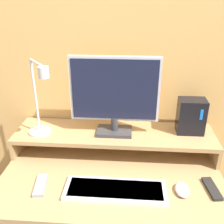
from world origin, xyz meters
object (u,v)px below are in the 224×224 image
router_dock (191,116)px  mouse (182,190)px  remote_control (41,185)px  keyboard (115,190)px  remote_secondary (212,189)px  desk_lamp (40,105)px  monitor (114,94)px

router_dock → mouse: size_ratio=1.89×
router_dock → remote_control: bearing=-153.9°
router_dock → keyboard: (-0.37, -0.36, -0.20)m
mouse → remote_secondary: mouse is taller
remote_secondary → desk_lamp: bearing=165.8°
monitor → desk_lamp: monitor is taller
desk_lamp → remote_control: bearing=-78.7°
remote_control → remote_secondary: bearing=2.6°
router_dock → remote_secondary: bearing=-80.0°
desk_lamp → remote_secondary: 0.89m
mouse → keyboard: bearing=-176.1°
monitor → desk_lamp: 0.37m
keyboard → router_dock: bearing=43.8°
monitor → keyboard: 0.46m
keyboard → mouse: 0.29m
monitor → mouse: size_ratio=4.53×
monitor → router_dock: monitor is taller
keyboard → mouse: bearing=3.9°
keyboard → remote_control: size_ratio=3.03×
router_dock → mouse: router_dock is taller
keyboard → remote_control: keyboard is taller
desk_lamp → router_dock: 0.77m
mouse → remote_secondary: (0.13, 0.02, -0.01)m
desk_lamp → remote_control: desk_lamp is taller
monitor → router_dock: bearing=5.3°
desk_lamp → keyboard: 0.54m
keyboard → remote_secondary: (0.43, 0.04, -0.00)m
mouse → remote_secondary: bearing=9.9°
keyboard → mouse: (0.29, 0.02, 0.00)m
remote_secondary → router_dock: bearing=100.0°
router_dock → desk_lamp: bearing=-172.0°
monitor → keyboard: monitor is taller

